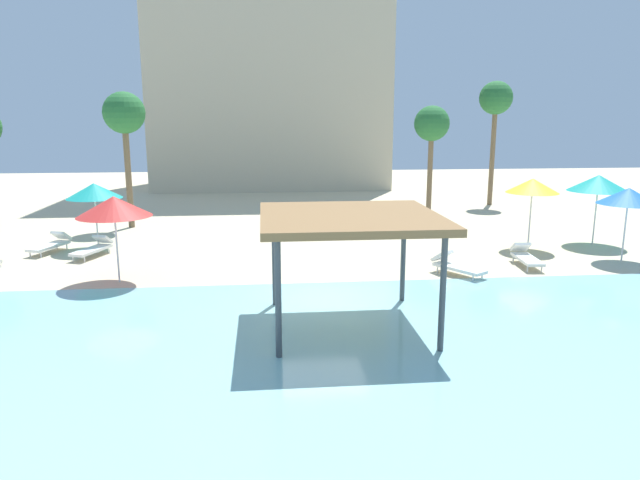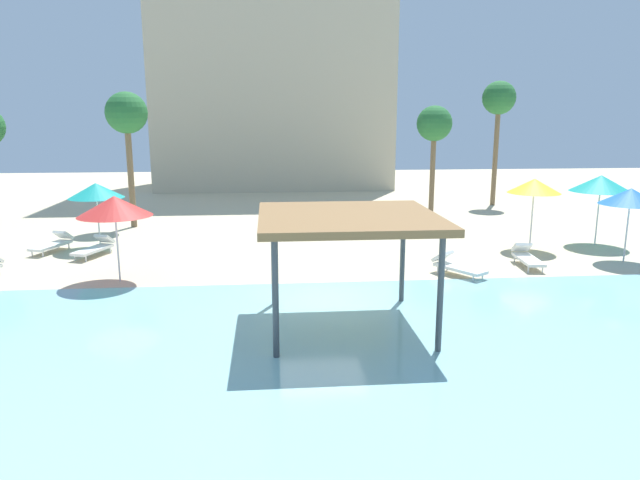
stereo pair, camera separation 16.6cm
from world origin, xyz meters
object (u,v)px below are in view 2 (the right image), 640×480
Objects in this scene: lounge_chair_3 at (54,243)px; palm_tree_0 at (127,116)px; shade_pavilion at (348,221)px; lounge_chair_4 at (456,266)px; palm_tree_2 at (499,101)px; beach_umbrella_blue_0 at (631,197)px; beach_umbrella_yellow_1 at (534,186)px; lounge_chair_1 at (527,257)px; beach_umbrella_red_2 at (115,206)px; palm_tree_3 at (434,126)px; lounge_chair_2 at (95,247)px; beach_umbrella_teal_4 at (96,191)px; beach_umbrella_teal_3 at (601,183)px.

lounge_chair_3 is 7.19m from palm_tree_0.
shade_pavilion is 2.16× the size of lounge_chair_3.
palm_tree_2 is (7.13, 14.90, 5.66)m from lounge_chair_4.
beach_umbrella_blue_0 is 21.53m from lounge_chair_3.
palm_tree_0 is (1.96, 4.95, 4.83)m from lounge_chair_3.
beach_umbrella_yellow_1 reaches higher than lounge_chair_1.
beach_umbrella_red_2 reaches higher than lounge_chair_1.
palm_tree_3 reaches higher than beach_umbrella_blue_0.
lounge_chair_2 and lounge_chair_4 have the same top height.
lounge_chair_4 is (-4.17, -3.51, -2.18)m from beach_umbrella_yellow_1.
shade_pavilion is 13.94m from lounge_chair_3.
beach_umbrella_teal_3 is at bearing -3.34° from beach_umbrella_teal_4.
palm_tree_3 is at bearing 67.83° from shade_pavilion.
lounge_chair_3 is (-17.35, 3.79, 0.00)m from lounge_chair_1.
lounge_chair_4 is (4.22, 4.38, -2.34)m from shade_pavilion.
beach_umbrella_blue_0 is 1.34× the size of lounge_chair_2.
lounge_chair_2 is 18.48m from palm_tree_3.
beach_umbrella_teal_3 is 0.40× the size of palm_tree_2.
beach_umbrella_blue_0 is 0.94× the size of beach_umbrella_teal_3.
lounge_chair_1 is at bearing 100.03° from lounge_chair_2.
beach_umbrella_red_2 is 0.96× the size of beach_umbrella_teal_3.
beach_umbrella_yellow_1 is (8.38, 7.89, -0.17)m from shade_pavilion.
palm_tree_2 is (19.99, 9.65, 3.68)m from beach_umbrella_teal_4.
beach_umbrella_yellow_1 is at bearing 138.07° from beach_umbrella_blue_0.
beach_umbrella_yellow_1 reaches higher than beach_umbrella_teal_4.
palm_tree_2 is at bearing 121.31° from lounge_chair_4.
beach_umbrella_yellow_1 is at bearing -82.07° from palm_tree_3.
palm_tree_3 is (13.74, 12.69, 2.24)m from beach_umbrella_red_2.
beach_umbrella_teal_4 is at bearing 176.66° from beach_umbrella_teal_3.
lounge_chair_2 is (-15.52, 2.90, 0.00)m from lounge_chair_1.
lounge_chair_3 is at bearing -111.58° from palm_tree_0.
beach_umbrella_yellow_1 is 18.00m from palm_tree_0.
beach_umbrella_blue_0 is 1.37× the size of lounge_chair_1.
lounge_chair_2 is at bearing 135.61° from shade_pavilion.
beach_umbrella_teal_3 is at bearing -63.86° from palm_tree_3.
shade_pavilion is 0.60× the size of palm_tree_2.
lounge_chair_1 and lounge_chair_4 have the same top height.
lounge_chair_3 is 24.53m from palm_tree_2.
shade_pavilion is 6.52m from lounge_chair_4.
beach_umbrella_red_2 is 5.34m from beach_umbrella_teal_4.
lounge_chair_2 is at bearing 84.58° from lounge_chair_3.
palm_tree_0 reaches higher than palm_tree_3.
shade_pavilion is 14.22m from beach_umbrella_teal_3.
beach_umbrella_teal_4 is at bearing -94.32° from palm_tree_0.
beach_umbrella_yellow_1 is at bearing 97.01° from lounge_chair_4.
beach_umbrella_teal_4 is at bearing 168.47° from beach_umbrella_blue_0.
palm_tree_0 reaches higher than beach_umbrella_teal_3.
palm_tree_0 is at bearing -160.90° from lounge_chair_4.
palm_tree_2 is at bearing 14.79° from palm_tree_0.
beach_umbrella_red_2 is 0.38× the size of palm_tree_2.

